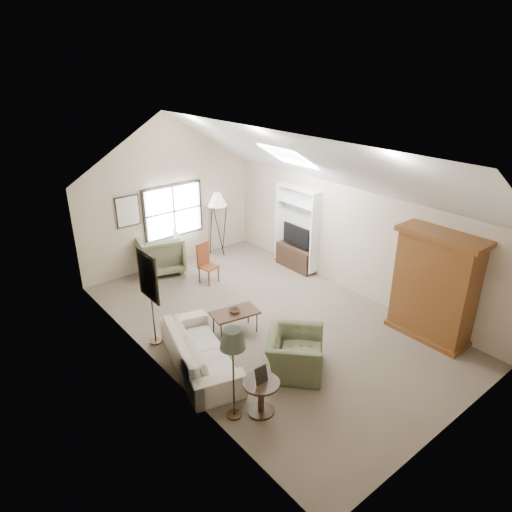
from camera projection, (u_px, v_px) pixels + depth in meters
room_shell at (270, 173)px, 8.41m from camera, size 5.01×8.01×4.00m
window at (173, 211)px, 11.98m from camera, size 1.72×0.08×1.42m
skylight at (288, 156)px, 9.79m from camera, size 0.80×1.20×0.52m
wall_art at (137, 241)px, 9.29m from camera, size 1.97×3.71×0.88m
armoire at (435, 287)px, 8.82m from camera, size 0.60×1.50×2.20m
tv_alcove at (297, 227)px, 11.73m from camera, size 0.32×1.30×2.10m
media_console at (295, 258)px, 12.06m from camera, size 0.34×1.18×0.60m
tv_panel at (296, 236)px, 11.81m from camera, size 0.05×0.90×0.55m
sofa at (200, 350)px, 8.20m from camera, size 1.49×2.48×0.68m
armchair_near at (295, 353)px, 8.10m from camera, size 1.47×1.46×0.72m
armchair_far at (160, 253)px, 11.80m from camera, size 1.34×1.36×1.01m
coffee_table at (235, 322)px, 9.25m from camera, size 1.02×0.68×0.48m
bowl at (235, 311)px, 9.14m from camera, size 0.26×0.26×0.06m
side_table at (261, 397)px, 7.14m from camera, size 0.72×0.72×0.58m
side_chair at (208, 263)px, 11.23m from camera, size 0.46×0.46×1.02m
tripod_lamp at (218, 223)px, 12.72m from camera, size 0.63×0.63×1.81m
dark_lamp at (233, 374)px, 6.85m from camera, size 0.48×0.48×1.62m
tan_lamp at (153, 310)px, 8.73m from camera, size 0.36×0.36×1.46m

